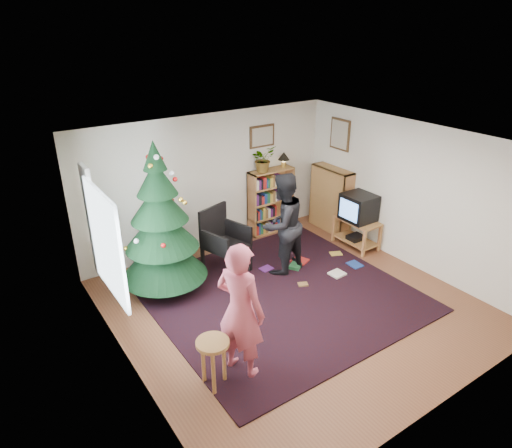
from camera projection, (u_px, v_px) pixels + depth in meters
floor at (292, 304)px, 6.98m from camera, size 5.00×5.00×0.00m
ceiling at (298, 144)px, 5.94m from camera, size 5.00×5.00×0.00m
wall_back at (210, 182)px, 8.34m from camera, size 5.00×0.02×2.50m
wall_front at (451, 319)px, 4.58m from camera, size 5.00×0.02×2.50m
wall_left at (123, 283)px, 5.18m from camera, size 0.02×5.00×2.50m
wall_right at (410, 195)px, 7.74m from camera, size 0.02×5.00×2.50m
rug at (280, 295)px, 7.20m from camera, size 3.80×3.60×0.02m
window_pane at (106, 243)px, 5.55m from camera, size 0.04×1.20×1.40m
curtain at (93, 223)px, 6.09m from camera, size 0.06×0.35×1.60m
picture_back at (262, 136)px, 8.62m from camera, size 0.55×0.03×0.42m
picture_right at (340, 134)px, 8.75m from camera, size 0.03×0.50×0.60m
christmas_tree at (161, 232)px, 6.96m from camera, size 1.35×1.35×2.44m
bookshelf_back at (271, 200)px, 9.12m from camera, size 0.95×0.30×1.30m
bookshelf_right at (331, 198)px, 9.20m from camera, size 0.30×0.95×1.30m
tv_stand at (356, 230)px, 8.63m from camera, size 0.47×0.85×0.55m
crt_tv at (359, 207)px, 8.43m from camera, size 0.53×0.57×0.49m
armchair at (222, 237)px, 7.69m from camera, size 0.79×0.80×1.15m
stool at (213, 352)px, 5.24m from camera, size 0.39×0.39×0.65m
person_standing at (240, 311)px, 5.33m from camera, size 0.64×0.76×1.76m
person_by_chair at (282, 224)px, 7.55m from camera, size 0.96×0.80×1.76m
potted_plant at (263, 159)px, 8.65m from camera, size 0.50×0.45×0.50m
table_lamp at (284, 157)px, 8.92m from camera, size 0.23×0.23×0.31m
floor_clutter at (313, 267)px, 7.95m from camera, size 1.58×1.03×0.08m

